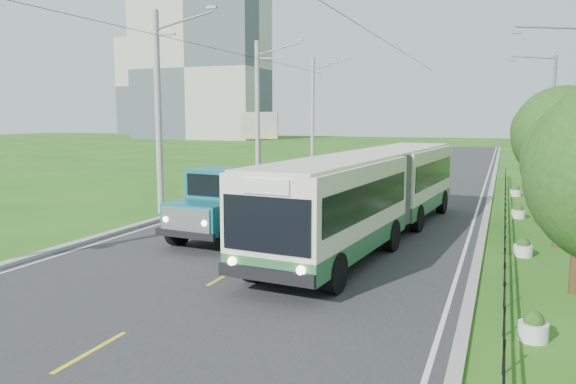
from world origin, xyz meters
The scene contains 26 objects.
ground centered at (0.00, 0.00, 0.00)m, with size 240.00×240.00×0.00m, color #1F5915.
road centered at (0.00, 20.00, 0.01)m, with size 14.00×120.00×0.02m, color #28282B.
curb_left centered at (-7.20, 20.00, 0.07)m, with size 0.40×120.00×0.15m, color #9E9E99.
curb_right centered at (7.15, 20.00, 0.05)m, with size 0.30×120.00×0.10m, color #9E9E99.
edge_line_left centered at (-6.65, 20.00, 0.02)m, with size 0.12×120.00×0.00m, color silver.
edge_line_right centered at (6.65, 20.00, 0.02)m, with size 0.12×120.00×0.00m, color silver.
centre_dash centered at (0.00, 0.00, 0.02)m, with size 0.12×2.20×0.00m, color yellow.
railing_right centered at (8.00, 14.00, 0.30)m, with size 0.04×40.00×0.60m, color black.
pole_near centered at (-8.26, 9.00, 5.09)m, with size 3.51×0.32×10.00m.
pole_mid centered at (-8.26, 21.00, 5.09)m, with size 3.51×0.32×10.00m.
pole_far centered at (-8.26, 33.00, 5.09)m, with size 3.51×0.32×10.00m.
tree_third centered at (9.86, 8.14, 3.99)m, with size 3.60×3.62×6.00m.
tree_fourth centered at (9.86, 14.14, 3.59)m, with size 3.24×3.31×5.40m.
tree_fifth centered at (9.86, 20.14, 3.85)m, with size 3.48×3.52×5.80m.
tree_back centered at (9.86, 26.14, 3.65)m, with size 3.30×3.36×5.50m.
streetlight_mid centered at (10.64, 14.00, 4.90)m, with size 3.02×0.20×9.07m.
streetlight_far centered at (10.64, 28.00, 4.90)m, with size 3.02×0.20×9.07m.
planter_front centered at (8.60, -2.00, 0.29)m, with size 0.64×0.64×0.67m.
planter_near centered at (8.60, 6.00, 0.29)m, with size 0.64×0.64×0.67m.
planter_mid centered at (8.60, 14.00, 0.29)m, with size 0.64×0.64×0.67m.
planter_far centered at (8.60, 22.00, 0.29)m, with size 0.64×0.64×0.67m.
billboard_left centered at (-9.50, 24.00, 3.87)m, with size 3.00×0.20×5.20m.
apartment_near centered at (-55.00, 95.00, 15.00)m, with size 28.00×14.00×30.00m, color #B7B2A3.
apartment_far centered at (-80.00, 120.00, 13.00)m, with size 24.00×14.00×26.00m, color #B7B2A3.
bus centered at (3.03, 6.81, 2.03)m, with size 4.46×17.70×3.38m.
dump_truck centered at (-2.21, 5.31, 1.61)m, with size 3.27×7.02×2.85m.
Camera 1 is at (7.82, -14.88, 4.86)m, focal length 35.00 mm.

